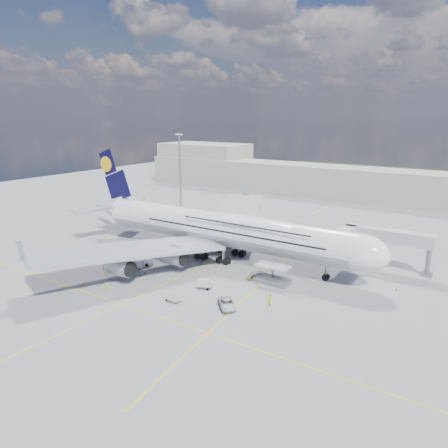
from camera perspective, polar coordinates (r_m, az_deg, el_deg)
The scene contains 31 objects.
ground at distance 91.47m, azimuth -4.05°, elevation -6.06°, with size 300.00×300.00×0.00m, color gray.
taxi_line_main at distance 91.47m, azimuth -4.05°, elevation -6.06°, with size 0.25×220.00×0.01m, color yellow.
taxi_line_cross at distance 77.87m, azimuth -13.23°, elevation -10.17°, with size 120.00×0.25×0.01m, color yellow.
taxi_line_diag at distance 92.38m, azimuth 6.73°, elevation -5.91°, with size 0.25×100.00×0.01m, color yellow.
airliner at distance 96.97m, azimuth -0.39°, elevation -0.58°, with size 77.26×79.15×23.71m.
jet_bridge at distance 94.78m, azimuth 18.45°, elevation -1.70°, with size 18.80×12.10×8.50m.
cargo_loader at distance 84.81m, azimuth 6.25°, elevation -6.87°, with size 8.53×3.20×3.67m.
light_mast at distance 147.11m, azimuth -5.77°, elevation 6.96°, with size 3.00×0.70×25.50m.
terminal at distance 172.88m, azimuth 15.62°, elevation 5.18°, with size 180.00×16.00×12.00m, color #B2AD9E.
hangar at distance 209.04m, azimuth -2.51°, elevation 8.00°, with size 40.00×22.00×18.00m, color #B2AD9E.
dolly_row_a at distance 96.22m, azimuth -14.59°, elevation -4.79°, with size 3.26×1.95×1.97m.
dolly_row_b at distance 94.22m, azimuth -11.19°, elevation -5.10°, with size 2.74×1.53×1.70m.
dolly_row_c at distance 90.71m, azimuth -11.14°, elevation -6.28°, with size 2.91×2.14×0.38m.
dolly_back at distance 109.93m, azimuth -15.89°, elevation -2.91°, with size 2.63×1.46×0.38m.
dolly_nose_far at distance 77.33m, azimuth -6.68°, elevation -9.81°, with size 2.75×1.72×0.38m.
dolly_nose_near at distance 82.16m, azimuth -2.59°, elevation -7.73°, with size 3.19×2.47×1.79m.
baggage_tug at distance 95.69m, azimuth -10.31°, elevation -4.77°, with size 3.43×2.05×2.01m.
catering_truck_inner at distance 120.97m, azimuth -0.86°, elevation -0.12°, with size 6.16×3.02×3.53m.
catering_truck_outer at distance 138.37m, azimuth 1.33°, elevation 1.71°, with size 6.19×2.80×3.60m.
service_van at distance 74.29m, azimuth 0.39°, elevation -10.37°, with size 2.49×5.39×1.50m, color silver.
crew_nose at distance 88.35m, azimuth 12.93°, elevation -6.57°, with size 0.61×0.40×1.67m, color #B1F219.
crew_loader at distance 85.30m, azimuth 3.29°, elevation -7.02°, with size 0.76×0.59×1.56m, color #A2F019.
crew_wing at distance 92.12m, azimuth -15.09°, elevation -5.83°, with size 0.98×0.41×1.67m, color #B3E317.
crew_van at distance 75.96m, azimuth 6.08°, elevation -9.67°, with size 0.98×0.64×2.00m, color #B1E217.
crew_tug at distance 83.93m, azimuth -15.20°, elevation -7.89°, with size 1.01×0.58×1.56m, color #A8F91A.
cone_nose at distance 87.21m, azimuth 21.60°, elevation -7.91°, with size 0.47×0.47×0.60m.
cone_wing_left_inner at distance 118.34m, azimuth 4.27°, elevation -1.20°, with size 0.40×0.40×0.51m.
cone_wing_left_outer at distance 124.59m, azimuth -3.85°, elevation -0.39°, with size 0.45×0.45×0.58m.
cone_wing_right_inner at distance 97.20m, azimuth -10.10°, elevation -4.84°, with size 0.43×0.43×0.55m.
cone_wing_right_outer at distance 87.71m, azimuth -17.94°, elevation -7.48°, with size 0.42×0.42×0.53m.
cone_tail at distance 119.88m, azimuth -15.32°, elevation -1.49°, with size 0.38×0.38×0.48m.
Camera 1 is at (52.88, -67.58, 31.69)m, focal length 35.00 mm.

